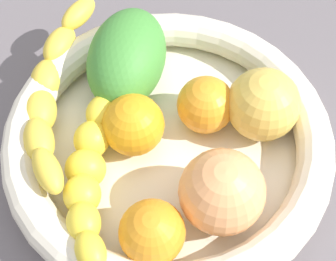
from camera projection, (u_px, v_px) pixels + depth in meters
kitchen_counter at (168, 163)px, 51.37cm from camera, size 120.00×120.00×3.00cm
fruit_bowl at (168, 142)px, 47.89cm from camera, size 30.72×30.72×5.05cm
banana_draped_left at (50, 91)px, 48.74cm from camera, size 14.05×19.78×4.60cm
banana_draped_right at (91, 165)px, 44.75cm from camera, size 12.73×17.14×4.71cm
orange_front at (133, 125)px, 46.68cm from camera, size 5.81×5.81×5.81cm
orange_mid_left at (152, 232)px, 41.29cm from camera, size 5.52×5.52×5.52cm
orange_mid_right at (206, 105)px, 48.06cm from camera, size 5.52×5.52×5.52cm
peach_blush at (222, 192)px, 42.22cm from camera, size 7.33×7.33×7.33cm
mango_green at (127, 58)px, 49.88cm from camera, size 13.29×13.54×7.47cm
apple_yellow at (263, 104)px, 47.23cm from camera, size 6.91×6.91×6.91cm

